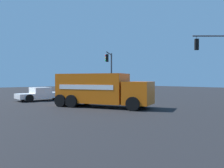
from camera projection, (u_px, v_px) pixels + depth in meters
ground_plane at (108, 104)px, 20.74m from camera, size 100.00×100.00×0.00m
delivery_truck at (101, 89)px, 18.56m from camera, size 8.01×5.34×2.67m
traffic_light_primary at (110, 67)px, 31.13m from camera, size 2.49×3.17×5.85m
pickup_white at (42, 94)px, 24.22m from camera, size 2.61×5.35×1.38m
sedan_navy at (72, 90)px, 34.73m from camera, size 2.24×4.40×1.31m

